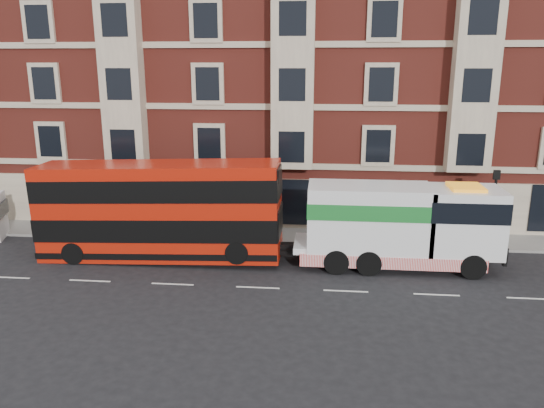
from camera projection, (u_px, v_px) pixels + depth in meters
The scene contains 8 objects.
ground at pixel (258, 288), 24.26m from camera, with size 120.00×120.00×0.00m, color black.
sidewalk at pixel (273, 235), 31.46m from camera, with size 90.00×3.00×0.15m, color slate.
victorian_terrace at pixel (291, 62), 36.08m from camera, with size 45.00×12.00×20.40m.
lamp_post_west at pixel (166, 196), 30.11m from camera, with size 0.35×0.15×4.35m.
lamp_post_east at pixel (494, 204), 28.40m from camera, with size 0.35×0.15×4.35m.
double_decker_bus at pixel (159, 209), 27.30m from camera, with size 12.49×2.87×5.06m.
tow_truck at pixel (397, 224), 26.27m from camera, with size 10.00×2.96×4.17m.
pedestrian at pixel (85, 221), 30.96m from camera, with size 0.63×0.42×1.74m, color #1B1D36.
Camera 1 is at (2.86, -22.31, 9.89)m, focal length 35.00 mm.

